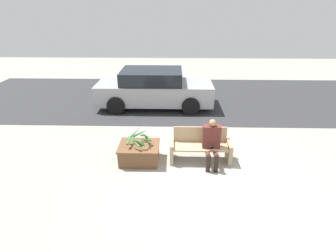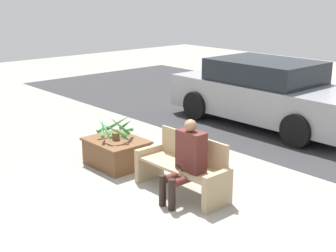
{
  "view_description": "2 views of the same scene",
  "coord_description": "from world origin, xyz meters",
  "px_view_note": "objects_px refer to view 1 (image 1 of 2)",
  "views": [
    {
      "loc": [
        -0.97,
        -4.97,
        3.7
      ],
      "look_at": [
        -1.13,
        1.15,
        0.83
      ],
      "focal_mm": 28.0,
      "sensor_mm": 36.0,
      "label": 1
    },
    {
      "loc": [
        4.38,
        -3.58,
        2.89
      ],
      "look_at": [
        -0.71,
        0.96,
        0.92
      ],
      "focal_mm": 50.0,
      "sensor_mm": 36.0,
      "label": 2
    }
  ],
  "objects_px": {
    "planter_box": "(139,152)",
    "person_seated": "(212,141)",
    "potted_plant": "(139,138)",
    "parked_car": "(154,88)",
    "bench": "(200,146)"
  },
  "relations": [
    {
      "from": "person_seated",
      "to": "potted_plant",
      "type": "bearing_deg",
      "value": 177.72
    },
    {
      "from": "person_seated",
      "to": "potted_plant",
      "type": "relative_size",
      "value": 1.76
    },
    {
      "from": "person_seated",
      "to": "parked_car",
      "type": "xyz_separation_m",
      "value": [
        -1.71,
        4.13,
        0.07
      ]
    },
    {
      "from": "parked_car",
      "to": "bench",
      "type": "bearing_deg",
      "value": -69.63
    },
    {
      "from": "bench",
      "to": "planter_box",
      "type": "relative_size",
      "value": 1.52
    },
    {
      "from": "parked_car",
      "to": "potted_plant",
      "type": "bearing_deg",
      "value": -91.29
    },
    {
      "from": "planter_box",
      "to": "potted_plant",
      "type": "bearing_deg",
      "value": -48.94
    },
    {
      "from": "bench",
      "to": "potted_plant",
      "type": "distance_m",
      "value": 1.59
    },
    {
      "from": "person_seated",
      "to": "planter_box",
      "type": "distance_m",
      "value": 1.85
    },
    {
      "from": "bench",
      "to": "planter_box",
      "type": "distance_m",
      "value": 1.57
    },
    {
      "from": "planter_box",
      "to": "person_seated",
      "type": "bearing_deg",
      "value": -2.37
    },
    {
      "from": "planter_box",
      "to": "potted_plant",
      "type": "xyz_separation_m",
      "value": [
        0.0,
        -0.0,
        0.42
      ]
    },
    {
      "from": "bench",
      "to": "parked_car",
      "type": "bearing_deg",
      "value": 110.37
    },
    {
      "from": "bench",
      "to": "parked_car",
      "type": "height_order",
      "value": "parked_car"
    },
    {
      "from": "person_seated",
      "to": "potted_plant",
      "type": "distance_m",
      "value": 1.81
    }
  ]
}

